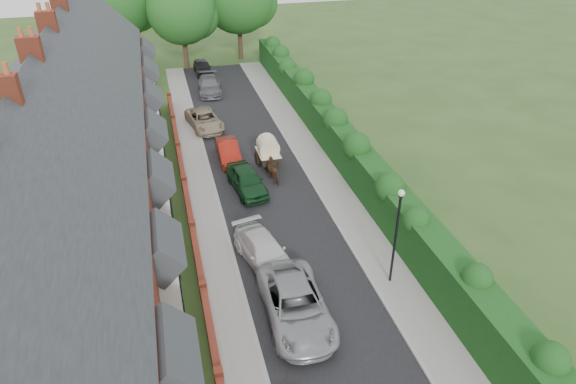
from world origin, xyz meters
name	(u,v)px	position (x,y,z in m)	size (l,w,h in m)	color
ground	(353,361)	(0.00, 0.00, 0.00)	(140.00, 140.00, 0.00)	#2D4C1E
road	(276,215)	(-0.50, 11.00, 0.01)	(6.00, 58.00, 0.02)	black
pavement_hedge_side	(344,205)	(3.60, 11.00, 0.06)	(2.20, 58.00, 0.12)	gray
pavement_house_side	(210,224)	(-4.35, 11.00, 0.06)	(1.70, 58.00, 0.12)	gray
kerb_hedge_side	(327,207)	(2.55, 11.00, 0.07)	(0.18, 58.00, 0.13)	gray
kerb_house_side	(224,222)	(-3.55, 11.00, 0.07)	(0.18, 58.00, 0.13)	gray
hedge	(374,178)	(5.40, 11.00, 1.60)	(2.10, 58.00, 2.85)	#113812
terrace_row	(67,179)	(-10.87, 9.98, 4.47)	(9.05, 40.50, 11.50)	#973B26
garden_wall_row	(193,231)	(-5.35, 10.00, 0.46)	(0.35, 40.35, 1.10)	brown
lamppost	(397,226)	(3.40, 4.00, 3.30)	(0.32, 0.32, 5.16)	black
tree_far_left	(185,11)	(-2.65, 40.08, 5.71)	(7.14, 6.80, 9.29)	#332316
car_silver_b	(296,305)	(-1.60, 2.83, 0.79)	(2.63, 5.71, 1.59)	#94969A
car_white	(264,251)	(-2.09, 7.00, 0.68)	(1.90, 4.68, 1.36)	silver
car_green	(247,180)	(-1.60, 14.19, 0.73)	(1.73, 4.30, 1.46)	#103819
car_red	(228,151)	(-2.06, 18.63, 0.65)	(1.37, 3.93, 1.29)	maroon
car_beige	(205,120)	(-3.00, 24.44, 0.66)	(2.19, 4.74, 1.32)	tan
car_grey	(210,85)	(-1.62, 32.23, 0.69)	(1.94, 4.78, 1.39)	slate
car_black	(203,67)	(-1.60, 37.80, 0.68)	(1.60, 3.97, 1.35)	black
horse	(274,171)	(0.34, 14.98, 0.71)	(0.77, 1.68, 1.42)	#4B2D1B
horse_cart	(268,150)	(0.34, 16.80, 1.31)	(1.44, 3.18, 2.29)	black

